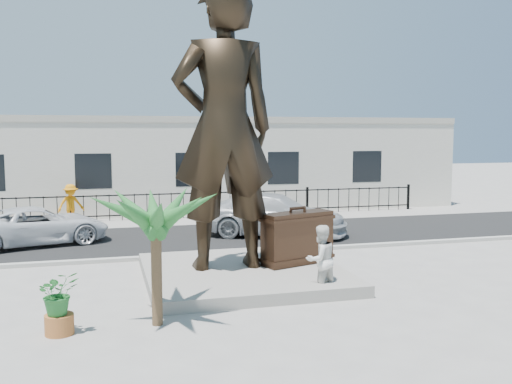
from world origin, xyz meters
TOP-DOWN VIEW (x-y plane):
  - ground at (0.00, 0.00)m, footprint 100.00×100.00m
  - street at (0.00, 8.00)m, footprint 40.00×7.00m
  - curb at (0.00, 4.50)m, footprint 40.00×0.25m
  - far_sidewalk at (0.00, 12.00)m, footprint 40.00×2.50m
  - plinth at (-0.50, 1.50)m, footprint 5.20×5.20m
  - fence at (0.00, 12.80)m, footprint 22.00×0.10m
  - building at (0.00, 17.00)m, footprint 28.00×7.00m
  - statue at (-0.96, 1.73)m, footprint 2.77×1.84m
  - suitcase at (1.09, 1.62)m, footprint 2.15×1.27m
  - tourist at (1.00, -0.36)m, footprint 0.97×0.85m
  - car_white at (-6.36, 7.96)m, footprint 5.25×3.48m
  - car_silver at (2.20, 7.44)m, footprint 5.97×4.36m
  - worker at (-5.45, 12.17)m, footprint 1.27×0.98m
  - palm_tree at (-3.08, -1.63)m, footprint 1.80×1.80m
  - planter at (-4.99, -1.70)m, footprint 0.56×0.56m
  - shrub at (-4.99, -1.70)m, footprint 0.96×0.90m

SIDE VIEW (x-z plane):
  - ground at x=0.00m, z-range 0.00..0.00m
  - palm_tree at x=-3.08m, z-range -1.60..1.60m
  - street at x=0.00m, z-range 0.00..0.01m
  - far_sidewalk at x=0.00m, z-range 0.00..0.02m
  - curb at x=0.00m, z-range 0.00..0.12m
  - plinth at x=-0.50m, z-range 0.00..0.30m
  - planter at x=-4.99m, z-range 0.00..0.40m
  - fence at x=0.00m, z-range 0.00..1.20m
  - car_white at x=-6.36m, z-range 0.01..1.35m
  - car_silver at x=2.20m, z-range 0.01..1.62m
  - shrub at x=-4.99m, z-range 0.40..1.26m
  - tourist at x=1.00m, z-range 0.00..1.70m
  - worker at x=-5.45m, z-range 0.02..1.75m
  - suitcase at x=1.09m, z-range 0.30..1.75m
  - building at x=0.00m, z-range 0.00..4.40m
  - statue at x=-0.96m, z-range 0.30..7.85m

